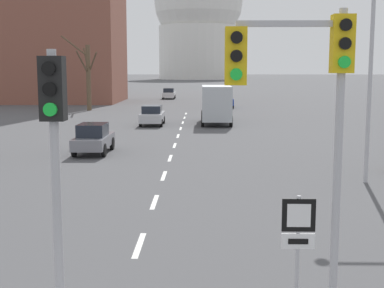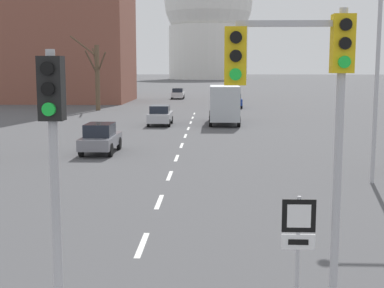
# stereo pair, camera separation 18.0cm
# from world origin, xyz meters

# --- Properties ---
(lane_stripe_1) EXTENTS (0.16, 2.00, 0.01)m
(lane_stripe_1) POSITION_xyz_m (0.00, 8.73, 0.00)
(lane_stripe_1) COLOR silver
(lane_stripe_1) RESTS_ON ground_plane
(lane_stripe_2) EXTENTS (0.16, 2.00, 0.01)m
(lane_stripe_2) POSITION_xyz_m (0.00, 13.23, 0.00)
(lane_stripe_2) COLOR silver
(lane_stripe_2) RESTS_ON ground_plane
(lane_stripe_3) EXTENTS (0.16, 2.00, 0.01)m
(lane_stripe_3) POSITION_xyz_m (0.00, 17.73, 0.00)
(lane_stripe_3) COLOR silver
(lane_stripe_3) RESTS_ON ground_plane
(lane_stripe_4) EXTENTS (0.16, 2.00, 0.01)m
(lane_stripe_4) POSITION_xyz_m (0.00, 22.23, 0.00)
(lane_stripe_4) COLOR silver
(lane_stripe_4) RESTS_ON ground_plane
(lane_stripe_5) EXTENTS (0.16, 2.00, 0.01)m
(lane_stripe_5) POSITION_xyz_m (0.00, 26.73, 0.00)
(lane_stripe_5) COLOR silver
(lane_stripe_5) RESTS_ON ground_plane
(lane_stripe_6) EXTENTS (0.16, 2.00, 0.01)m
(lane_stripe_6) POSITION_xyz_m (0.00, 31.23, 0.00)
(lane_stripe_6) COLOR silver
(lane_stripe_6) RESTS_ON ground_plane
(lane_stripe_7) EXTENTS (0.16, 2.00, 0.01)m
(lane_stripe_7) POSITION_xyz_m (0.00, 35.73, 0.00)
(lane_stripe_7) COLOR silver
(lane_stripe_7) RESTS_ON ground_plane
(lane_stripe_8) EXTENTS (0.16, 2.00, 0.01)m
(lane_stripe_8) POSITION_xyz_m (0.00, 40.23, 0.00)
(lane_stripe_8) COLOR silver
(lane_stripe_8) RESTS_ON ground_plane
(lane_stripe_9) EXTENTS (0.16, 2.00, 0.01)m
(lane_stripe_9) POSITION_xyz_m (0.00, 44.73, 0.00)
(lane_stripe_9) COLOR silver
(lane_stripe_9) RESTS_ON ground_plane
(lane_stripe_10) EXTENTS (0.16, 2.00, 0.01)m
(lane_stripe_10) POSITION_xyz_m (0.00, 49.23, 0.00)
(lane_stripe_10) COLOR silver
(lane_stripe_10) RESTS_ON ground_plane
(traffic_signal_near_right) EXTENTS (2.12, 0.34, 5.51)m
(traffic_signal_near_right) POSITION_xyz_m (3.34, 4.50, 4.18)
(traffic_signal_near_right) COLOR #B2B2B7
(traffic_signal_near_right) RESTS_ON ground_plane
(traffic_signal_centre_tall) EXTENTS (0.36, 0.34, 4.81)m
(traffic_signal_centre_tall) POSITION_xyz_m (-0.61, 3.40, 3.36)
(traffic_signal_centre_tall) COLOR #B2B2B7
(traffic_signal_centre_tall) RESTS_ON ground_plane
(route_sign_post) EXTENTS (0.60, 0.08, 2.28)m
(route_sign_post) POSITION_xyz_m (3.34, 4.76, 1.54)
(route_sign_post) COLOR #B2B2B7
(route_sign_post) RESTS_ON ground_plane
(street_lamp_right) EXTENTS (2.26, 0.36, 8.79)m
(street_lamp_right) POSITION_xyz_m (7.79, 16.58, 5.37)
(street_lamp_right) COLOR #B2B2B7
(street_lamp_right) RESTS_ON ground_plane
(sedan_near_left) EXTENTS (1.86, 4.39, 1.60)m
(sedan_near_left) POSITION_xyz_m (-3.34, 75.65, 0.80)
(sedan_near_left) COLOR silver
(sedan_near_left) RESTS_ON ground_plane
(sedan_near_right) EXTENTS (1.82, 4.19, 1.60)m
(sedan_near_right) POSITION_xyz_m (-2.36, 38.08, 0.80)
(sedan_near_right) COLOR #B7B7BC
(sedan_near_right) RESTS_ON ground_plane
(sedan_mid_centre) EXTENTS (1.82, 4.31, 1.67)m
(sedan_mid_centre) POSITION_xyz_m (4.31, 57.39, 0.86)
(sedan_mid_centre) COLOR navy
(sedan_mid_centre) RESTS_ON ground_plane
(sedan_far_left) EXTENTS (1.72, 4.07, 1.62)m
(sedan_far_left) POSITION_xyz_m (-4.20, 23.73, 0.82)
(sedan_far_left) COLOR slate
(sedan_far_left) RESTS_ON ground_plane
(delivery_truck) EXTENTS (2.44, 7.20, 3.14)m
(delivery_truck) POSITION_xyz_m (2.78, 39.26, 1.70)
(delivery_truck) COLOR #333842
(delivery_truck) RESTS_ON ground_plane
(bare_tree_left_far) EXTENTS (4.27, 3.58, 8.02)m
(bare_tree_left_far) POSITION_xyz_m (-10.68, 53.08, 3.91)
(bare_tree_left_far) COLOR brown
(bare_tree_left_far) RESTS_ON ground_plane
(capitol_dome) EXTENTS (36.91, 36.91, 52.14)m
(capitol_dome) POSITION_xyz_m (0.00, 224.72, 25.40)
(capitol_dome) COLOR silver
(capitol_dome) RESTS_ON ground_plane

